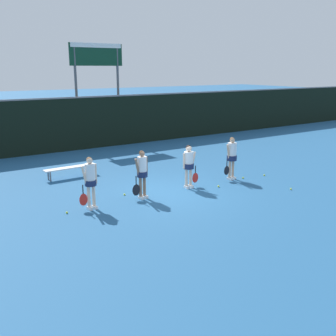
{
  "coord_description": "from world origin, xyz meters",
  "views": [
    {
      "loc": [
        -7.38,
        -11.22,
        4.32
      ],
      "look_at": [
        -0.05,
        -0.01,
        0.9
      ],
      "focal_mm": 42.0,
      "sensor_mm": 36.0,
      "label": 1
    }
  ],
  "objects_px": {
    "scoreboard": "(97,68)",
    "tennis_ball_4": "(67,213)",
    "tennis_ball_1": "(219,186)",
    "tennis_ball_5": "(291,189)",
    "player_0": "(90,179)",
    "player_1": "(142,171)",
    "player_3": "(232,155)",
    "player_2": "(189,163)",
    "bench_courtside": "(70,168)",
    "tennis_ball_6": "(264,175)",
    "tennis_ball_0": "(243,178)",
    "tennis_ball_3": "(125,194)",
    "tennis_ball_2": "(144,189)"
  },
  "relations": [
    {
      "from": "player_1",
      "to": "tennis_ball_1",
      "type": "height_order",
      "value": "player_1"
    },
    {
      "from": "bench_courtside",
      "to": "tennis_ball_4",
      "type": "bearing_deg",
      "value": -113.36
    },
    {
      "from": "scoreboard",
      "to": "bench_courtside",
      "type": "bearing_deg",
      "value": -123.09
    },
    {
      "from": "player_3",
      "to": "tennis_ball_3",
      "type": "bearing_deg",
      "value": 167.22
    },
    {
      "from": "bench_courtside",
      "to": "player_1",
      "type": "relative_size",
      "value": 1.29
    },
    {
      "from": "tennis_ball_3",
      "to": "tennis_ball_5",
      "type": "relative_size",
      "value": 1.0
    },
    {
      "from": "tennis_ball_1",
      "to": "tennis_ball_5",
      "type": "xyz_separation_m",
      "value": [
        2.0,
        -1.71,
        -0.0
      ]
    },
    {
      "from": "player_2",
      "to": "tennis_ball_1",
      "type": "distance_m",
      "value": 1.46
    },
    {
      "from": "scoreboard",
      "to": "player_3",
      "type": "relative_size",
      "value": 3.33
    },
    {
      "from": "tennis_ball_0",
      "to": "tennis_ball_4",
      "type": "bearing_deg",
      "value": 179.42
    },
    {
      "from": "tennis_ball_1",
      "to": "tennis_ball_5",
      "type": "bearing_deg",
      "value": -40.61
    },
    {
      "from": "player_1",
      "to": "tennis_ball_5",
      "type": "xyz_separation_m",
      "value": [
        5.02,
        -2.14,
        -0.94
      ]
    },
    {
      "from": "tennis_ball_5",
      "to": "tennis_ball_0",
      "type": "bearing_deg",
      "value": 101.4
    },
    {
      "from": "tennis_ball_1",
      "to": "tennis_ball_4",
      "type": "distance_m",
      "value": 5.7
    },
    {
      "from": "player_1",
      "to": "tennis_ball_2",
      "type": "xyz_separation_m",
      "value": [
        0.53,
        0.84,
        -0.93
      ]
    },
    {
      "from": "player_3",
      "to": "scoreboard",
      "type": "bearing_deg",
      "value": 91.18
    },
    {
      "from": "bench_courtside",
      "to": "player_2",
      "type": "height_order",
      "value": "player_2"
    },
    {
      "from": "tennis_ball_6",
      "to": "tennis_ball_0",
      "type": "bearing_deg",
      "value": 170.47
    },
    {
      "from": "tennis_ball_4",
      "to": "player_0",
      "type": "bearing_deg",
      "value": -2.05
    },
    {
      "from": "scoreboard",
      "to": "player_0",
      "type": "distance_m",
      "value": 11.51
    },
    {
      "from": "scoreboard",
      "to": "tennis_ball_6",
      "type": "distance_m",
      "value": 11.43
    },
    {
      "from": "player_0",
      "to": "tennis_ball_2",
      "type": "distance_m",
      "value": 2.72
    },
    {
      "from": "player_1",
      "to": "player_3",
      "type": "bearing_deg",
      "value": -5.79
    },
    {
      "from": "tennis_ball_0",
      "to": "tennis_ball_4",
      "type": "relative_size",
      "value": 1.04
    },
    {
      "from": "tennis_ball_2",
      "to": "tennis_ball_6",
      "type": "distance_m",
      "value": 5.22
    },
    {
      "from": "tennis_ball_1",
      "to": "tennis_ball_3",
      "type": "bearing_deg",
      "value": 162.89
    },
    {
      "from": "tennis_ball_4",
      "to": "tennis_ball_5",
      "type": "bearing_deg",
      "value": -15.53
    },
    {
      "from": "tennis_ball_1",
      "to": "player_2",
      "type": "bearing_deg",
      "value": 150.03
    },
    {
      "from": "tennis_ball_0",
      "to": "tennis_ball_4",
      "type": "height_order",
      "value": "tennis_ball_0"
    },
    {
      "from": "player_0",
      "to": "tennis_ball_4",
      "type": "distance_m",
      "value": 1.24
    },
    {
      "from": "player_2",
      "to": "tennis_ball_3",
      "type": "xyz_separation_m",
      "value": [
        -2.41,
        0.48,
        -0.92
      ]
    },
    {
      "from": "scoreboard",
      "to": "tennis_ball_3",
      "type": "height_order",
      "value": "scoreboard"
    },
    {
      "from": "scoreboard",
      "to": "player_3",
      "type": "height_order",
      "value": "scoreboard"
    },
    {
      "from": "scoreboard",
      "to": "tennis_ball_4",
      "type": "height_order",
      "value": "scoreboard"
    },
    {
      "from": "bench_courtside",
      "to": "player_0",
      "type": "distance_m",
      "value": 4.07
    },
    {
      "from": "tennis_ball_0",
      "to": "tennis_ball_6",
      "type": "distance_m",
      "value": 1.04
    },
    {
      "from": "player_2",
      "to": "tennis_ball_6",
      "type": "bearing_deg",
      "value": -2.1
    },
    {
      "from": "tennis_ball_3",
      "to": "tennis_ball_6",
      "type": "relative_size",
      "value": 0.99
    },
    {
      "from": "tennis_ball_4",
      "to": "bench_courtside",
      "type": "bearing_deg",
      "value": 68.76
    },
    {
      "from": "bench_courtside",
      "to": "tennis_ball_2",
      "type": "distance_m",
      "value": 3.52
    },
    {
      "from": "player_3",
      "to": "tennis_ball_0",
      "type": "distance_m",
      "value": 1.1
    },
    {
      "from": "player_2",
      "to": "player_3",
      "type": "bearing_deg",
      "value": 3.87
    },
    {
      "from": "player_0",
      "to": "tennis_ball_5",
      "type": "xyz_separation_m",
      "value": [
        6.88,
        -2.1,
        -0.95
      ]
    },
    {
      "from": "player_1",
      "to": "player_2",
      "type": "bearing_deg",
      "value": -3.78
    },
    {
      "from": "scoreboard",
      "to": "tennis_ball_1",
      "type": "distance_m",
      "value": 11.23
    },
    {
      "from": "tennis_ball_5",
      "to": "tennis_ball_4",
      "type": "bearing_deg",
      "value": 164.47
    },
    {
      "from": "tennis_ball_1",
      "to": "tennis_ball_2",
      "type": "xyz_separation_m",
      "value": [
        -2.49,
        1.27,
        -0.0
      ]
    },
    {
      "from": "tennis_ball_3",
      "to": "tennis_ball_4",
      "type": "distance_m",
      "value": 2.37
    },
    {
      "from": "scoreboard",
      "to": "tennis_ball_1",
      "type": "xyz_separation_m",
      "value": [
        0.23,
        -10.37,
        -4.31
      ]
    },
    {
      "from": "tennis_ball_0",
      "to": "tennis_ball_1",
      "type": "distance_m",
      "value": 1.62
    }
  ]
}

